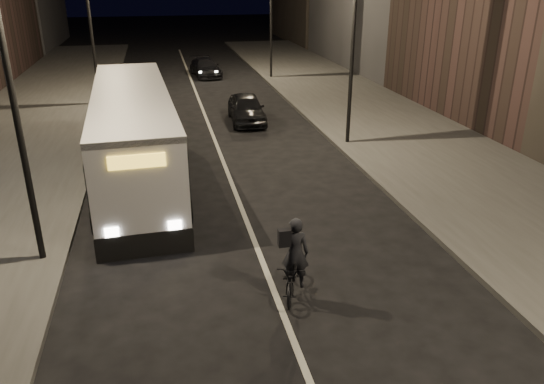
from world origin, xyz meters
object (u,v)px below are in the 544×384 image
streetlight_right_mid (348,17)px  streetlight_left_near (17,52)px  car_near (246,108)px  car_mid (137,80)px  cyclist_on_bicycle (293,269)px  streetlight_left_far (93,6)px  city_bus (134,132)px  car_far (206,68)px

streetlight_right_mid → streetlight_left_near: 13.33m
car_near → car_mid: (-5.53, 8.72, 0.04)m
streetlight_right_mid → cyclist_on_bicycle: streetlight_right_mid is taller
car_mid → streetlight_left_far: bearing=71.3°
streetlight_right_mid → city_bus: 9.60m
streetlight_left_near → city_bus: (2.06, 5.73, -3.59)m
car_near → car_far: size_ratio=0.96×
streetlight_left_far → city_bus: bearing=-80.5°
streetlight_right_mid → streetlight_left_far: size_ratio=1.00×
streetlight_left_near → car_near: size_ratio=1.96×
streetlight_left_near → streetlight_right_mid: bearing=36.9°
car_near → car_far: (-0.77, 13.30, -0.08)m
cyclist_on_bicycle → car_near: size_ratio=0.50×
streetlight_left_far → car_far: 11.38m
streetlight_right_mid → streetlight_left_near: size_ratio=1.00×
streetlight_right_mid → car_far: 19.13m
cyclist_on_bicycle → car_far: 28.89m
city_bus → car_near: 8.81m
streetlight_left_far → car_mid: (1.73, 3.47, -4.61)m
car_far → streetlight_left_near: bearing=-110.4°
car_near → streetlight_left_far: bearing=146.6°
cyclist_on_bicycle → car_far: bearing=107.6°
streetlight_left_far → car_near: bearing=-35.8°
city_bus → car_near: size_ratio=2.94×
cyclist_on_bicycle → car_mid: 24.63m
city_bus → car_far: city_bus is taller
car_far → streetlight_left_far: bearing=-135.3°
streetlight_left_near → city_bus: bearing=70.2°
streetlight_right_mid → car_mid: bearing=123.5°
streetlight_left_far → city_bus: size_ratio=0.67×
streetlight_left_near → car_mid: size_ratio=1.79×
cyclist_on_bicycle → city_bus: bearing=132.4°
streetlight_left_near → cyclist_on_bicycle: (5.73, -2.82, -4.67)m
streetlight_left_near → city_bus: streetlight_left_near is taller
car_near → car_far: bearing=95.8°
city_bus → car_far: bearing=74.8°
streetlight_right_mid → car_mid: streetlight_right_mid is taller
cyclist_on_bicycle → streetlight_left_near: bearing=172.9°
streetlight_left_far → car_far: size_ratio=1.88×
streetlight_right_mid → streetlight_left_near: (-10.66, -8.00, 0.00)m
streetlight_left_near → streetlight_left_far: bearing=90.0°
car_mid → car_far: car_mid is taller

